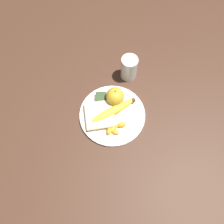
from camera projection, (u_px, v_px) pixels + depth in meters
ground_plane at (112, 115)px, 0.84m from camera, size 3.00×3.00×0.00m
plate at (112, 115)px, 0.83m from camera, size 0.25×0.25×0.01m
juice_glass at (129, 68)px, 0.87m from camera, size 0.06×0.06×0.10m
apple at (115, 96)px, 0.82m from camera, size 0.07×0.07×0.08m
banana at (114, 111)px, 0.82m from camera, size 0.13×0.18×0.03m
bread_slice at (99, 115)px, 0.81m from camera, size 0.13×0.12×0.02m
fork at (111, 116)px, 0.82m from camera, size 0.03×0.19×0.00m
jam_packet at (101, 99)px, 0.84m from camera, size 0.05×0.04×0.02m
orange_segment_0 at (113, 118)px, 0.81m from camera, size 0.04×0.02×0.02m
orange_segment_1 at (113, 129)px, 0.79m from camera, size 0.04×0.04×0.02m
orange_segment_2 at (115, 127)px, 0.80m from camera, size 0.03×0.03×0.02m
orange_segment_3 at (115, 132)px, 0.79m from camera, size 0.03×0.03×0.02m
orange_segment_4 at (109, 131)px, 0.79m from camera, size 0.04×0.03×0.02m
orange_segment_5 at (121, 125)px, 0.80m from camera, size 0.03×0.04×0.02m
orange_segment_6 at (111, 123)px, 0.80m from camera, size 0.03×0.02×0.02m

